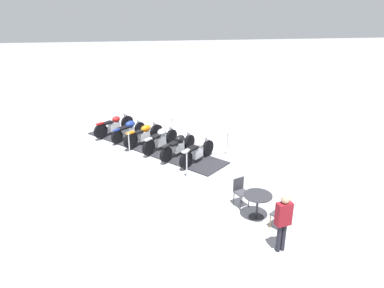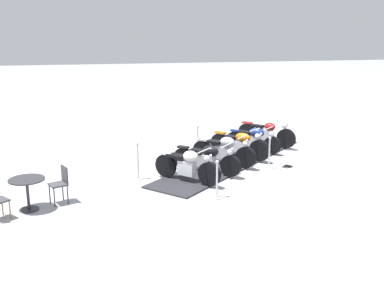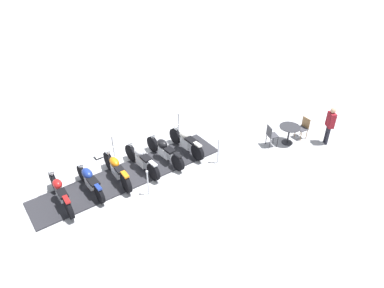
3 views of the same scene
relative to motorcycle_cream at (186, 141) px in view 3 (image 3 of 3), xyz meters
name	(u,v)px [view 3 (image 3 of 3)]	position (x,y,z in m)	size (l,w,h in m)	color
ground_plane	(131,175)	(1.79, 1.77, -0.52)	(80.00, 80.00, 0.00)	#B2B2B7
display_platform	(131,174)	(1.79, 1.77, -0.50)	(7.25, 1.52, 0.05)	#28282D
motorcycle_cream	(186,141)	(0.00, 0.00, 0.00)	(1.63, 1.59, 0.99)	black
motorcycle_black	(164,150)	(0.74, 0.69, -0.03)	(1.78, 1.61, 0.94)	black
motorcycle_chrome	(141,159)	(1.45, 1.40, 0.00)	(1.72, 1.58, 0.99)	black
motorcycle_copper	(116,169)	(2.17, 2.11, -0.02)	(1.59, 1.76, 1.03)	black
motorcycle_navy	(89,180)	(2.90, 2.81, -0.02)	(1.56, 1.50, 0.89)	black
motorcycle_maroon	(60,192)	(3.62, 3.52, -0.02)	(1.66, 1.77, 1.03)	black
stanchion_right_mid	(114,151)	(2.72, 0.82, -0.18)	(0.31, 0.31, 1.03)	silver
stanchion_left_mid	(148,188)	(0.86, 2.73, -0.20)	(0.36, 0.36, 1.06)	silver
stanchion_left_front	(218,155)	(-1.35, 0.58, -0.12)	(0.29, 0.29, 1.11)	silver
stanchion_right_front	(179,127)	(0.52, -1.33, -0.20)	(0.33, 0.33, 1.02)	silver
info_placard	(99,156)	(3.36, 0.91, -0.44)	(0.39, 0.39, 0.23)	#333338
cafe_table	(289,131)	(-4.15, -1.24, 0.08)	(0.85, 0.85, 0.79)	#2D2D33
cafe_chair_near_table	(303,127)	(-4.79, -1.75, 0.01)	(0.56, 0.56, 0.92)	olive
cafe_chair_across_table	(271,134)	(-3.40, -0.90, 0.03)	(0.53, 0.53, 0.94)	#2D2D33
bystander_person	(330,123)	(-5.72, -1.42, 0.48)	(0.31, 0.44, 1.67)	#23232D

